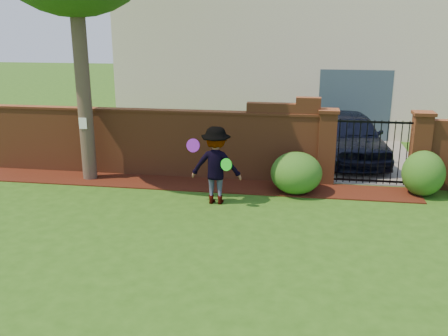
% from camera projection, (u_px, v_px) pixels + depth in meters
% --- Properties ---
extents(ground, '(80.00, 80.00, 0.01)m').
position_uv_depth(ground, '(199.00, 244.00, 9.03)').
color(ground, '#275014').
rests_on(ground, ground).
extents(mulch_bed, '(11.10, 1.08, 0.03)m').
position_uv_depth(mulch_bed, '(189.00, 184.00, 12.33)').
color(mulch_bed, '#341109').
rests_on(mulch_bed, ground).
extents(brick_wall, '(8.70, 0.31, 2.16)m').
position_uv_depth(brick_wall, '(155.00, 141.00, 12.87)').
color(brick_wall, brown).
rests_on(brick_wall, ground).
extents(pillar_left, '(0.50, 0.50, 1.88)m').
position_uv_depth(pillar_left, '(327.00, 146.00, 12.19)').
color(pillar_left, brown).
rests_on(pillar_left, ground).
extents(pillar_right, '(0.50, 0.50, 1.88)m').
position_uv_depth(pillar_right, '(420.00, 150.00, 11.85)').
color(pillar_right, brown).
rests_on(pillar_right, ground).
extents(iron_gate, '(1.78, 0.03, 1.60)m').
position_uv_depth(iron_gate, '(372.00, 152.00, 12.05)').
color(iron_gate, black).
rests_on(iron_gate, ground).
extents(driveway, '(3.20, 8.00, 0.01)m').
position_uv_depth(driveway, '(355.00, 147.00, 16.07)').
color(driveway, slate).
rests_on(driveway, ground).
extents(house, '(12.40, 6.40, 6.30)m').
position_uv_depth(house, '(286.00, 42.00, 19.35)').
color(house, '#EFE1C8').
rests_on(house, ground).
extents(car, '(2.30, 4.39, 1.43)m').
position_uv_depth(car, '(351.00, 138.00, 14.18)').
color(car, black).
rests_on(car, ground).
extents(paper_notice, '(0.20, 0.01, 0.28)m').
position_uv_depth(paper_notice, '(83.00, 123.00, 12.20)').
color(paper_notice, white).
rests_on(paper_notice, tree).
extents(shrub_left, '(1.21, 1.21, 0.99)m').
position_uv_depth(shrub_left, '(296.00, 173.00, 11.59)').
color(shrub_left, '#1C5519').
rests_on(shrub_left, ground).
extents(shrub_middle, '(0.97, 0.97, 1.07)m').
position_uv_depth(shrub_middle, '(423.00, 173.00, 11.43)').
color(shrub_middle, '#1C5519').
rests_on(shrub_middle, ground).
extents(man, '(1.13, 0.65, 1.74)m').
position_uv_depth(man, '(216.00, 166.00, 10.83)').
color(man, gray).
rests_on(man, ground).
extents(frisbee_purple, '(0.31, 0.12, 0.30)m').
position_uv_depth(frisbee_purple, '(193.00, 145.00, 10.74)').
color(frisbee_purple, purple).
rests_on(frisbee_purple, man).
extents(frisbee_green, '(0.28, 0.17, 0.27)m').
position_uv_depth(frisbee_green, '(226.00, 165.00, 10.52)').
color(frisbee_green, '#1BD01E').
rests_on(frisbee_green, man).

